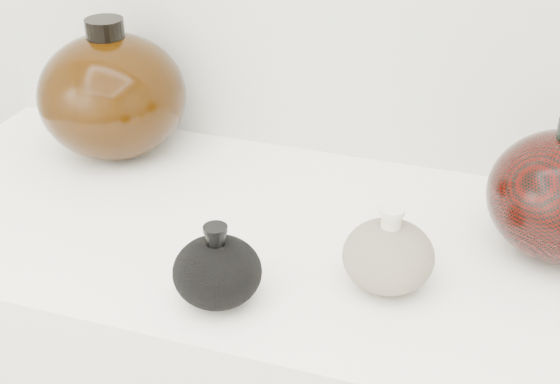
% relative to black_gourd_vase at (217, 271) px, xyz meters
% --- Properties ---
extents(black_gourd_vase, '(0.11, 0.11, 0.10)m').
position_rel_black_gourd_vase_xyz_m(black_gourd_vase, '(0.00, 0.00, 0.00)').
color(black_gourd_vase, black).
rests_on(black_gourd_vase, display_counter).
extents(cream_gourd_vase, '(0.14, 0.14, 0.11)m').
position_rel_black_gourd_vase_xyz_m(cream_gourd_vase, '(0.18, 0.09, 0.00)').
color(cream_gourd_vase, beige).
rests_on(cream_gourd_vase, display_counter).
extents(left_round_pot, '(0.28, 0.28, 0.22)m').
position_rel_black_gourd_vase_xyz_m(left_round_pot, '(-0.30, 0.31, 0.06)').
color(left_round_pot, black).
rests_on(left_round_pot, display_counter).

